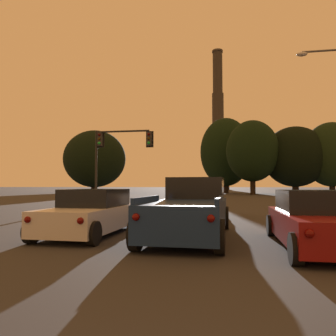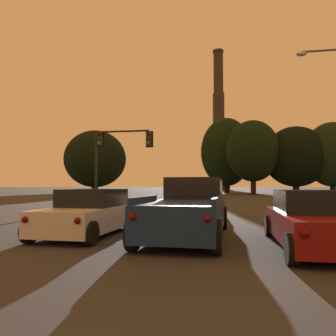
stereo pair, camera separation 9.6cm
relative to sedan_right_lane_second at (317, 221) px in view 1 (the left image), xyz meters
name	(u,v)px [view 1 (the left image)]	position (x,y,z in m)	size (l,w,h in m)	color
sedan_right_lane_second	(317,221)	(0.00, 0.00, 0.00)	(2.04, 4.73, 1.43)	maroon
suv_center_lane_front	(200,199)	(-3.40, 7.12, 0.23)	(2.19, 4.94, 1.86)	silver
sedan_left_lane_second	(93,213)	(-6.41, 1.32, 0.00)	(2.08, 4.74, 1.43)	silver
pickup_truck_center_lane_second	(191,210)	(-3.27, 1.36, 0.14)	(2.34, 5.56, 1.82)	navy
traffic_light_overhead_left	(115,148)	(-10.56, 15.36, 3.75)	(4.70, 0.50, 5.81)	black
smokestack	(218,134)	(-4.31, 111.71, 19.58)	(7.83, 7.83, 51.65)	#2B2722
treeline_left_mid	(331,154)	(15.64, 50.25, 6.13)	(9.24, 8.32, 12.27)	black
treeline_far_left	(252,151)	(2.52, 48.40, 6.75)	(8.84, 7.96, 12.67)	black
treeline_center_left	(295,157)	(9.79, 50.40, 5.84)	(10.79, 9.71, 11.73)	black
treeline_far_right	(95,159)	(-30.02, 58.53, 6.65)	(13.54, 12.18, 13.52)	black
treeline_center_right	(226,152)	(-1.89, 58.55, 7.67)	(10.30, 9.27, 15.29)	black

